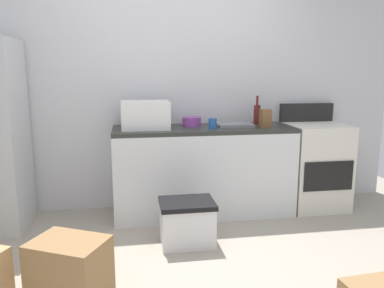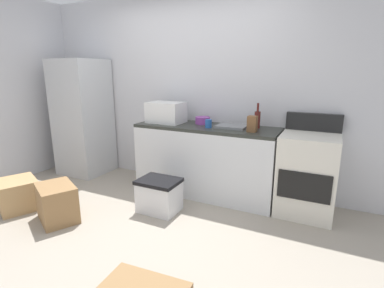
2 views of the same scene
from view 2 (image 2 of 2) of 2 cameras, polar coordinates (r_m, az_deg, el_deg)
ground_plane at (r=3.11m, az=-11.91°, el=-16.33°), size 6.00×6.00×0.00m
wall_back at (r=4.02m, az=0.96°, el=10.37°), size 5.00×0.10×2.60m
kitchen_counter at (r=3.74m, az=2.78°, el=-3.20°), size 1.80×0.60×0.90m
refrigerator at (r=4.79m, az=-20.64°, el=4.87°), size 0.68×0.66×1.74m
stove_oven at (r=3.47m, az=21.72°, el=-5.35°), size 0.60×0.61×1.10m
microwave at (r=3.86m, az=-5.11°, el=6.21°), size 0.46×0.34×0.27m
sink_basin at (r=3.55m, az=7.93°, el=3.49°), size 0.36×0.32×0.03m
wine_bottle at (r=3.55m, az=12.74°, el=4.82°), size 0.07×0.07×0.30m
coffee_mug at (r=3.50m, az=3.26°, el=4.02°), size 0.08×0.08×0.10m
knife_block at (r=3.32m, az=11.78°, el=3.89°), size 0.10×0.10×0.18m
mixing_bowl at (r=3.76m, az=2.12°, el=4.67°), size 0.19×0.19×0.09m
cardboard_box_large at (r=3.47m, az=-25.03°, el=-10.45°), size 0.57×0.52×0.39m
cardboard_box_small at (r=3.97m, az=-31.10°, el=-8.47°), size 0.57×0.54×0.35m
storage_bin at (r=3.37m, az=-6.48°, el=-9.96°), size 0.46×0.36×0.38m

